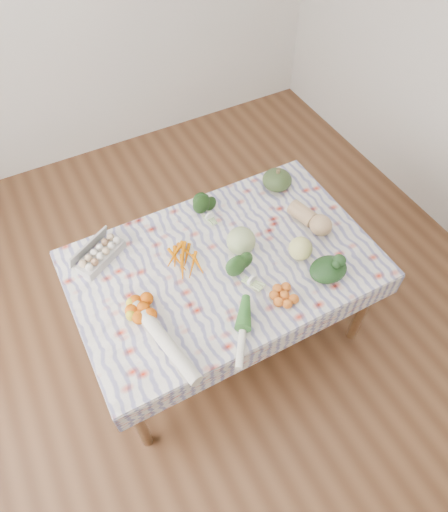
% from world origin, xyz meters
% --- Properties ---
extents(ground, '(4.50, 4.50, 0.00)m').
position_xyz_m(ground, '(0.00, 0.00, 0.00)').
color(ground, '#54331D').
rests_on(ground, ground).
extents(dining_table, '(1.60, 1.00, 0.75)m').
position_xyz_m(dining_table, '(0.00, 0.00, 0.68)').
color(dining_table, brown).
rests_on(dining_table, ground).
extents(tablecloth, '(1.66, 1.06, 0.01)m').
position_xyz_m(tablecloth, '(0.00, 0.00, 0.76)').
color(tablecloth, silver).
rests_on(tablecloth, dining_table).
extents(egg_carton, '(0.31, 0.24, 0.08)m').
position_xyz_m(egg_carton, '(-0.59, 0.33, 0.80)').
color(egg_carton, '#B1B1AC').
rests_on(egg_carton, tablecloth).
extents(carrot_bunch, '(0.26, 0.25, 0.04)m').
position_xyz_m(carrot_bunch, '(-0.17, 0.11, 0.78)').
color(carrot_bunch, orange).
rests_on(carrot_bunch, tablecloth).
extents(kale_bunch, '(0.16, 0.14, 0.13)m').
position_xyz_m(kale_bunch, '(0.07, 0.36, 0.83)').
color(kale_bunch, '#193712').
rests_on(kale_bunch, tablecloth).
extents(kabocha_squash, '(0.23, 0.23, 0.12)m').
position_xyz_m(kabocha_squash, '(0.57, 0.37, 0.82)').
color(kabocha_squash, '#354A24').
rests_on(kabocha_squash, tablecloth).
extents(cabbage, '(0.18, 0.18, 0.16)m').
position_xyz_m(cabbage, '(0.12, 0.03, 0.84)').
color(cabbage, '#A2B877').
rests_on(cabbage, tablecloth).
extents(butternut_squash, '(0.19, 0.30, 0.13)m').
position_xyz_m(butternut_squash, '(0.58, 0.01, 0.83)').
color(butternut_squash, tan).
rests_on(butternut_squash, tablecloth).
extents(orange_cluster, '(0.26, 0.26, 0.07)m').
position_xyz_m(orange_cluster, '(-0.51, -0.09, 0.80)').
color(orange_cluster, '#D25407').
rests_on(orange_cluster, tablecloth).
extents(broccoli, '(0.20, 0.20, 0.11)m').
position_xyz_m(broccoli, '(0.04, -0.15, 0.82)').
color(broccoli, '#24501D').
rests_on(broccoli, tablecloth).
extents(mandarin_cluster, '(0.19, 0.19, 0.05)m').
position_xyz_m(mandarin_cluster, '(0.17, -0.35, 0.79)').
color(mandarin_cluster, orange).
rests_on(mandarin_cluster, tablecloth).
extents(grapefruit, '(0.13, 0.13, 0.13)m').
position_xyz_m(grapefruit, '(0.39, -0.16, 0.83)').
color(grapefruit, '#D9DA79').
rests_on(grapefruit, tablecloth).
extents(spinach_bag, '(0.26, 0.24, 0.09)m').
position_xyz_m(spinach_bag, '(0.45, -0.33, 0.81)').
color(spinach_bag, black).
rests_on(spinach_bag, tablecloth).
extents(daikon, '(0.15, 0.48, 0.07)m').
position_xyz_m(daikon, '(-0.48, -0.34, 0.80)').
color(daikon, silver).
rests_on(daikon, tablecloth).
extents(leek, '(0.25, 0.33, 0.04)m').
position_xyz_m(leek, '(-0.13, -0.44, 0.78)').
color(leek, white).
rests_on(leek, tablecloth).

